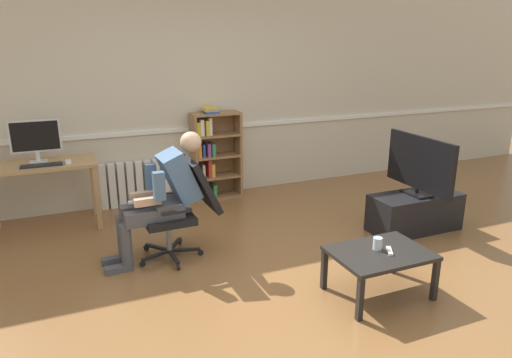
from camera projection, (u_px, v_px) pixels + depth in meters
The scene contains 15 objects.
ground_plane at pixel (279, 283), 4.08m from camera, with size 18.00×18.00×0.00m, color brown.
back_wall at pixel (190, 95), 6.02m from camera, with size 12.00×0.13×2.70m.
computer_desk at pixel (42, 174), 5.09m from camera, with size 1.14×0.56×0.76m.
imac_monitor at pixel (35, 138), 5.04m from camera, with size 0.52×0.14×0.46m.
keyboard at pixel (42, 165), 4.94m from camera, with size 0.42×0.12×0.02m, color black.
computer_mouse at pixel (68, 162), 5.05m from camera, with size 0.06×0.10×0.03m, color white.
bookshelf at pixel (212, 155), 6.13m from camera, with size 0.64×0.29×1.21m.
radiator at pixel (135, 183), 5.93m from camera, with size 0.86×0.08×0.57m.
office_chair at pixel (183, 204), 4.49m from camera, with size 0.81×0.62×0.97m.
person_seated at pixel (163, 194), 4.37m from camera, with size 0.99×0.40×1.22m.
tv_stand at pixel (415, 212), 5.17m from camera, with size 1.02×0.44×0.42m.
tv_screen at pixel (420, 164), 5.01m from camera, with size 0.20×0.98×0.65m.
coffee_table at pixel (380, 257), 3.81m from camera, with size 0.79×0.57×0.39m.
drinking_glass at pixel (378, 243), 3.82m from camera, with size 0.07×0.07×0.10m, color silver.
spare_remote at pixel (390, 251), 3.79m from camera, with size 0.04×0.15×0.02m, color white.
Camera 1 is at (-1.62, -3.27, 2.05)m, focal length 32.78 mm.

